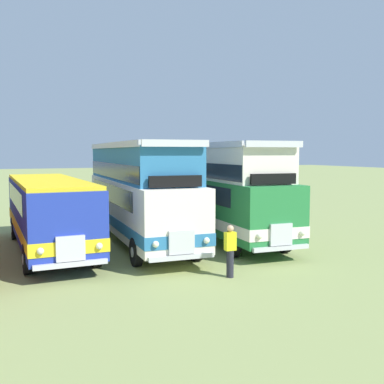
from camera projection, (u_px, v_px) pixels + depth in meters
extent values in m
cube|color=#1E339E|center=(48.00, 210.00, 18.74)|extent=(2.70, 10.22, 2.30)
cube|color=yellow|center=(49.00, 225.00, 18.79)|extent=(2.74, 10.26, 0.44)
cube|color=#19232D|center=(47.00, 195.00, 19.05)|extent=(2.69, 7.82, 0.76)
cube|color=#19232D|center=(69.00, 208.00, 14.14)|extent=(2.20, 0.14, 0.90)
cube|color=silver|center=(71.00, 248.00, 14.15)|extent=(0.90, 0.14, 0.80)
cube|color=silver|center=(71.00, 264.00, 14.16)|extent=(2.30, 0.19, 0.16)
sphere|color=#EAEACC|center=(99.00, 246.00, 14.51)|extent=(0.22, 0.22, 0.22)
sphere|color=#EAEACC|center=(40.00, 251.00, 13.76)|extent=(0.22, 0.22, 0.22)
cube|color=yellow|center=(48.00, 181.00, 18.63)|extent=(2.66, 9.82, 0.14)
cylinder|color=black|center=(96.00, 253.00, 16.17)|extent=(0.30, 1.05, 1.04)
cylinder|color=silver|center=(100.00, 252.00, 16.23)|extent=(0.03, 0.36, 0.36)
cylinder|color=black|center=(27.00, 259.00, 15.21)|extent=(0.30, 1.05, 1.04)
cylinder|color=silver|center=(23.00, 260.00, 15.15)|extent=(0.03, 0.36, 0.36)
cylinder|color=black|center=(65.00, 225.00, 22.30)|extent=(0.30, 1.05, 1.04)
cylinder|color=silver|center=(68.00, 225.00, 22.36)|extent=(0.03, 0.36, 0.36)
cylinder|color=black|center=(15.00, 228.00, 21.34)|extent=(0.30, 1.05, 1.04)
cylinder|color=silver|center=(11.00, 229.00, 21.28)|extent=(0.03, 0.36, 0.36)
cube|color=silver|center=(139.00, 206.00, 20.38)|extent=(3.03, 11.42, 2.30)
cube|color=teal|center=(139.00, 219.00, 20.43)|extent=(3.08, 11.46, 0.44)
cube|color=#19232D|center=(137.00, 192.00, 20.70)|extent=(2.95, 9.02, 0.76)
cube|color=#19232D|center=(180.00, 205.00, 15.11)|extent=(2.20, 0.20, 0.90)
cube|color=silver|center=(182.00, 242.00, 15.12)|extent=(0.90, 0.16, 0.80)
cube|color=silver|center=(182.00, 257.00, 15.13)|extent=(2.30, 0.25, 0.16)
sphere|color=#EAEACC|center=(207.00, 240.00, 15.43)|extent=(0.22, 0.22, 0.22)
sphere|color=#EAEACC|center=(156.00, 244.00, 14.79)|extent=(0.22, 0.22, 0.22)
cube|color=teal|center=(137.00, 163.00, 20.44)|extent=(2.89, 10.51, 1.50)
cube|color=silver|center=(176.00, 143.00, 15.34)|extent=(2.40, 0.21, 0.24)
cube|color=silver|center=(116.00, 147.00, 24.75)|extent=(2.40, 0.21, 0.24)
cube|color=silver|center=(163.00, 146.00, 20.80)|extent=(0.59, 10.40, 0.24)
cube|color=silver|center=(111.00, 145.00, 19.95)|extent=(0.59, 10.40, 0.24)
cube|color=#19232D|center=(137.00, 170.00, 20.47)|extent=(2.93, 10.42, 0.64)
cube|color=black|center=(176.00, 181.00, 15.50)|extent=(1.90, 0.21, 0.40)
cylinder|color=black|center=(196.00, 247.00, 17.11)|extent=(0.33, 1.05, 1.04)
cylinder|color=silver|center=(199.00, 247.00, 17.16)|extent=(0.04, 0.36, 0.36)
cylinder|color=black|center=(136.00, 252.00, 16.30)|extent=(0.33, 1.05, 1.04)
cylinder|color=silver|center=(132.00, 252.00, 16.24)|extent=(0.04, 0.36, 0.36)
cylinder|color=black|center=(143.00, 219.00, 24.48)|extent=(0.33, 1.05, 1.04)
cylinder|color=silver|center=(145.00, 218.00, 24.53)|extent=(0.04, 0.36, 0.36)
cylinder|color=black|center=(100.00, 221.00, 23.66)|extent=(0.33, 1.05, 1.04)
cylinder|color=silver|center=(97.00, 221.00, 23.61)|extent=(0.04, 0.36, 0.36)
cube|color=#237538|center=(220.00, 202.00, 21.69)|extent=(3.12, 11.14, 2.30)
cube|color=silver|center=(220.00, 215.00, 21.74)|extent=(3.16, 11.19, 0.44)
cube|color=#19232D|center=(216.00, 189.00, 22.01)|extent=(3.01, 8.75, 0.76)
cube|color=#19232D|center=(280.00, 200.00, 16.54)|extent=(2.20, 0.22, 0.90)
cube|color=silver|center=(281.00, 234.00, 16.55)|extent=(0.91, 0.17, 0.80)
cube|color=silver|center=(281.00, 248.00, 16.57)|extent=(2.30, 0.27, 0.16)
sphere|color=#EAEACC|center=(302.00, 233.00, 16.85)|extent=(0.22, 0.22, 0.22)
sphere|color=#EAEACC|center=(259.00, 236.00, 16.23)|extent=(0.22, 0.22, 0.22)
cube|color=silver|center=(218.00, 163.00, 21.76)|extent=(2.97, 10.24, 1.50)
cube|color=silver|center=(275.00, 144.00, 16.77)|extent=(2.40, 0.24, 0.24)
cube|color=silver|center=(186.00, 147.00, 25.95)|extent=(2.40, 0.24, 0.24)
cube|color=silver|center=(240.00, 146.00, 22.10)|extent=(0.67, 10.11, 0.24)
cube|color=silver|center=(194.00, 146.00, 21.27)|extent=(0.67, 10.11, 0.24)
cube|color=#19232D|center=(218.00, 169.00, 21.79)|extent=(3.00, 10.14, 0.64)
cube|color=black|center=(273.00, 179.00, 16.93)|extent=(1.90, 0.23, 0.40)
cylinder|color=black|center=(284.00, 240.00, 18.54)|extent=(0.34, 1.05, 1.04)
cylinder|color=silver|center=(287.00, 240.00, 18.59)|extent=(0.04, 0.36, 0.36)
cylinder|color=black|center=(233.00, 244.00, 17.74)|extent=(0.34, 1.05, 1.04)
cylinder|color=silver|center=(229.00, 244.00, 17.69)|extent=(0.04, 0.36, 0.36)
cylinder|color=black|center=(212.00, 216.00, 25.66)|extent=(0.34, 1.05, 1.04)
cylinder|color=silver|center=(214.00, 215.00, 25.71)|extent=(0.04, 0.36, 0.36)
cylinder|color=black|center=(173.00, 218.00, 24.86)|extent=(0.34, 1.05, 1.04)
cylinder|color=silver|center=(170.00, 218.00, 24.81)|extent=(0.04, 0.36, 0.36)
cylinder|color=#23232D|center=(230.00, 264.00, 14.86)|extent=(0.24, 0.24, 0.90)
cube|color=yellow|center=(230.00, 241.00, 14.79)|extent=(0.36, 0.22, 0.60)
sphere|color=tan|center=(230.00, 228.00, 14.75)|extent=(0.22, 0.22, 0.22)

